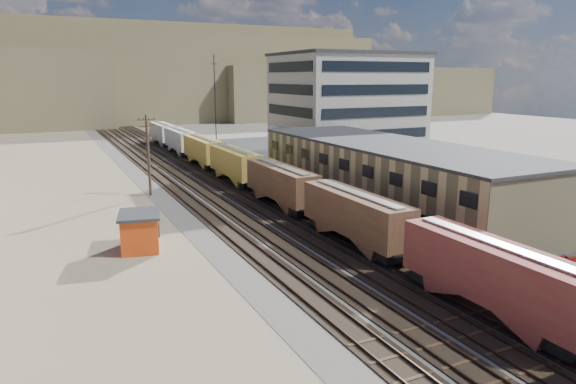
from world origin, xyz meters
name	(u,v)px	position (x,y,z in m)	size (l,w,h in m)	color
ground	(436,325)	(0.00, 0.00, 0.00)	(300.00, 300.00, 0.00)	#6B6356
ballast_bed	(199,179)	(0.00, 50.00, 0.03)	(18.00, 200.00, 0.06)	#4C4742
dirt_yard	(50,209)	(-20.00, 40.00, 0.01)	(24.00, 180.00, 0.03)	#85795C
asphalt_lot	(385,184)	(22.00, 35.00, 0.02)	(26.00, 120.00, 0.04)	#232326
rail_tracks	(195,178)	(-0.55, 50.00, 0.11)	(11.40, 200.00, 0.24)	black
freight_train	(256,172)	(3.80, 37.54, 2.79)	(3.00, 119.74, 4.46)	black
warehouse	(389,174)	(14.98, 25.00, 3.65)	(12.40, 40.40, 7.25)	tan
office_tower	(346,108)	(27.95, 54.95, 9.26)	(22.60, 18.60, 18.45)	#9E998E
utility_pole_north	(148,153)	(-8.50, 42.00, 5.30)	(2.20, 0.32, 10.00)	#382619
radio_mast	(215,110)	(6.00, 60.00, 9.12)	(1.20, 0.16, 18.00)	black
hills_north	(100,78)	(0.17, 167.92, 14.10)	(265.00, 80.00, 32.00)	brown
maintenance_shed	(140,231)	(-13.30, 21.68, 1.65)	(4.23, 5.00, 3.22)	#C74112
parked_car_blue	(319,158)	(22.65, 55.03, 0.79)	(2.62, 5.68, 1.58)	navy
parked_car_far	(387,159)	(32.97, 49.52, 0.70)	(1.66, 4.12, 1.40)	silver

